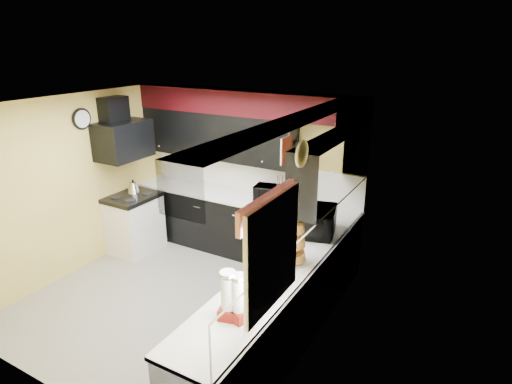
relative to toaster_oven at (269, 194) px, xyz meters
The scene contains 35 objects.
ground 1.92m from the toaster_oven, 106.79° to the right, with size 3.60×3.60×0.00m, color gray.
wall_back 0.57m from the toaster_oven, 149.86° to the left, with size 3.60×0.06×2.50m, color #E0C666.
wall_right 2.04m from the toaster_oven, 48.87° to the right, with size 0.06×3.60×2.50m, color #E0C666.
wall_left 2.74m from the toaster_oven, 145.90° to the right, with size 0.06×3.60×2.50m, color #E0C666.
ceiling 2.15m from the toaster_oven, 106.79° to the right, with size 3.60×3.60×0.06m, color white.
cab_back 0.76m from the toaster_oven, behind, with size 3.60×0.60×0.90m, color black.
cab_right 2.19m from the toaster_oven, 60.47° to the right, with size 0.60×3.00×0.90m, color black.
counter_back 0.48m from the toaster_oven, behind, with size 3.62×0.64×0.04m, color white.
counter_right 2.11m from the toaster_oven, 60.47° to the right, with size 0.64×3.02×0.04m, color white.
splash_back 0.55m from the toaster_oven, 150.80° to the left, with size 3.60×0.02×0.50m, color white.
splash_right 2.03m from the toaster_oven, 49.08° to the right, with size 0.02×3.60×0.50m, color white.
upper_back 1.22m from the toaster_oven, behind, with size 2.60×0.35×0.70m, color black.
upper_right 1.52m from the toaster_oven, 28.51° to the right, with size 0.35×1.80×0.70m, color black.
soffit_back 1.35m from the toaster_oven, 169.18° to the left, with size 3.60×0.36×0.35m, color black.
soffit_right 2.42m from the toaster_oven, 55.93° to the right, with size 0.36×3.24×0.35m, color black.
stove 2.20m from the toaster_oven, 158.28° to the right, with size 0.60×0.75×0.86m, color white.
cooktop 2.12m from the toaster_oven, 158.28° to the right, with size 0.62×0.77×0.06m, color black.
hood 2.28m from the toaster_oven, 158.77° to the right, with size 0.50×0.78×0.55m, color black.
hood_duct 2.55m from the toaster_oven, 159.95° to the right, with size 0.24×0.40×0.40m, color black.
window 2.81m from the toaster_oven, 61.46° to the right, with size 0.03×0.86×0.96m, color white, non-canonical shape.
valance 2.88m from the toaster_oven, 62.46° to the right, with size 0.04×0.88×0.20m, color red.
pan_top 1.01m from the toaster_oven, ahead, with size 0.03×0.22×0.40m, color black, non-canonical shape.
pan_mid 0.79m from the toaster_oven, 17.33° to the right, with size 0.03×0.28×0.46m, color black, non-canonical shape.
pan_low 0.77m from the toaster_oven, 22.52° to the left, with size 0.03×0.24×0.42m, color black, non-canonical shape.
cut_board 0.86m from the toaster_oven, 32.21° to the right, with size 0.03×0.26×0.35m, color white.
baskets 1.82m from the toaster_oven, 54.48° to the right, with size 0.27×0.27×0.50m, color brown, non-canonical shape.
clock 2.80m from the toaster_oven, 150.14° to the right, with size 0.03×0.30×0.30m, color black, non-canonical shape.
deco_plate 2.58m from the toaster_oven, 55.20° to the right, with size 0.03×0.24×0.24m, color white, non-canonical shape.
toaster_oven is the anchor object (origin of this frame).
microwave 1.24m from the toaster_oven, 32.86° to the right, with size 0.57×0.39×0.32m, color black.
utensil_crock 0.17m from the toaster_oven, ahead, with size 0.17×0.17×0.18m, color white.
knife_block 0.53m from the toaster_oven, ahead, with size 0.11×0.16×0.25m, color black.
kettle 2.13m from the toaster_oven, 161.72° to the right, with size 0.19×0.19×0.17m, color #A9A9AE, non-canonical shape.
dispenser_a 2.82m from the toaster_oven, 68.97° to the right, with size 0.16×0.16×0.43m, color #590613, non-canonical shape.
dispenser_b 2.83m from the toaster_oven, 67.07° to the right, with size 0.15×0.15×0.41m, color #600E06, non-canonical shape.
Camera 1 is at (3.19, -3.65, 3.18)m, focal length 30.00 mm.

